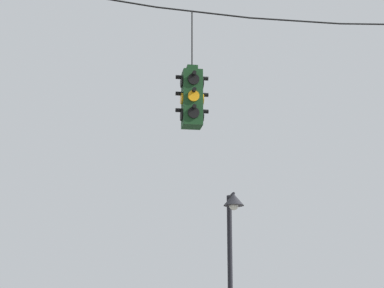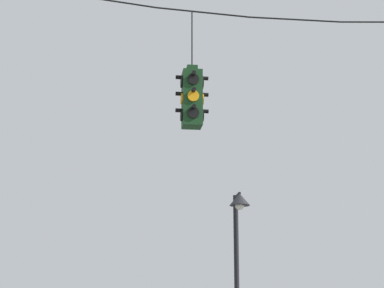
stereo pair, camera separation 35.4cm
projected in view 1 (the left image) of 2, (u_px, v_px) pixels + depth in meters
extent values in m
cylinder|color=black|center=(204.00, 13.00, 13.58)|extent=(1.72, 0.03, 0.12)
cylinder|color=black|center=(295.00, 21.00, 13.82)|extent=(1.72, 0.03, 0.03)
cylinder|color=black|center=(383.00, 24.00, 14.08)|extent=(1.72, 0.03, 0.12)
cube|color=#143819|center=(192.00, 99.00, 13.12)|extent=(0.34, 0.34, 1.02)
cube|color=#143819|center=(192.00, 69.00, 13.27)|extent=(0.19, 0.19, 0.10)
cylinder|color=black|center=(192.00, 39.00, 13.42)|extent=(0.02, 0.02, 1.06)
cylinder|color=black|center=(194.00, 79.00, 13.03)|extent=(0.20, 0.03, 0.20)
cylinder|color=black|center=(194.00, 73.00, 13.01)|extent=(0.07, 0.12, 0.07)
cylinder|color=orange|center=(194.00, 96.00, 12.95)|extent=(0.20, 0.03, 0.20)
cylinder|color=black|center=(194.00, 90.00, 12.93)|extent=(0.07, 0.12, 0.07)
cylinder|color=black|center=(194.00, 113.00, 12.87)|extent=(0.20, 0.03, 0.20)
cylinder|color=black|center=(194.00, 107.00, 12.85)|extent=(0.07, 0.12, 0.07)
cylinder|color=black|center=(190.00, 86.00, 13.38)|extent=(0.20, 0.03, 0.20)
cylinder|color=black|center=(190.00, 82.00, 13.45)|extent=(0.07, 0.12, 0.07)
cylinder|color=orange|center=(190.00, 102.00, 13.30)|extent=(0.20, 0.03, 0.20)
cylinder|color=black|center=(190.00, 98.00, 13.37)|extent=(0.07, 0.12, 0.07)
cylinder|color=black|center=(190.00, 119.00, 13.22)|extent=(0.20, 0.03, 0.20)
cylinder|color=black|center=(190.00, 115.00, 13.29)|extent=(0.07, 0.12, 0.07)
cylinder|color=black|center=(182.00, 82.00, 13.18)|extent=(0.03, 0.20, 0.20)
cylinder|color=black|center=(179.00, 77.00, 13.19)|extent=(0.12, 0.07, 0.07)
cylinder|color=orange|center=(182.00, 99.00, 13.10)|extent=(0.03, 0.20, 0.20)
cylinder|color=black|center=(179.00, 94.00, 13.11)|extent=(0.12, 0.07, 0.07)
cylinder|color=black|center=(182.00, 115.00, 13.02)|extent=(0.03, 0.20, 0.20)
cylinder|color=black|center=(179.00, 110.00, 13.03)|extent=(0.12, 0.07, 0.07)
cylinder|color=black|center=(202.00, 83.00, 13.23)|extent=(0.03, 0.20, 0.20)
cylinder|color=black|center=(205.00, 79.00, 13.26)|extent=(0.12, 0.07, 0.07)
cylinder|color=orange|center=(202.00, 100.00, 13.15)|extent=(0.03, 0.20, 0.20)
cylinder|color=black|center=(205.00, 95.00, 13.18)|extent=(0.12, 0.07, 0.07)
cylinder|color=black|center=(202.00, 116.00, 13.07)|extent=(0.03, 0.20, 0.20)
cylinder|color=black|center=(205.00, 111.00, 13.10)|extent=(0.12, 0.07, 0.07)
cylinder|color=black|center=(231.00, 196.00, 17.94)|extent=(0.07, 0.53, 0.07)
cone|color=#232328|center=(234.00, 200.00, 17.65)|extent=(0.49, 0.49, 0.29)
sphere|color=silver|center=(234.00, 206.00, 17.61)|extent=(0.22, 0.22, 0.22)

